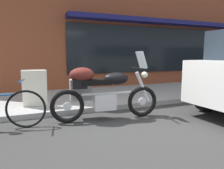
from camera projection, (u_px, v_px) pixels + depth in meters
The scene contains 3 objects.
ground_plane at pixel (129, 130), 3.65m from camera, with size 80.00×80.00×0.00m, color #333333.
touring_motorcycle at pixel (100, 91), 4.19m from camera, with size 2.26×0.82×1.41m.
sandwich_board_sign at pixel (35, 88), 4.87m from camera, with size 0.55×0.40×0.86m.
Camera 1 is at (-1.60, -3.12, 1.33)m, focal length 32.85 mm.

